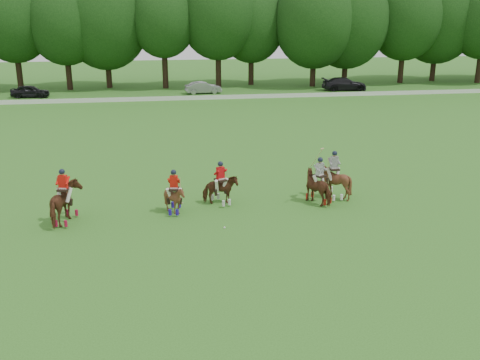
{
  "coord_description": "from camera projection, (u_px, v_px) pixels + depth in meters",
  "views": [
    {
      "loc": [
        -1.54,
        -19.65,
        8.97
      ],
      "look_at": [
        2.3,
        4.2,
        1.4
      ],
      "focal_mm": 40.0,
      "sensor_mm": 36.0,
      "label": 1
    }
  ],
  "objects": [
    {
      "name": "polo_stripe_a",
      "position": [
        319.0,
        186.0,
        26.21
      ],
      "size": [
        1.7,
        2.07,
        2.85
      ],
      "color": "#502A15",
      "rests_on": "ground"
    },
    {
      "name": "polo_stripe_b",
      "position": [
        333.0,
        181.0,
        26.89
      ],
      "size": [
        1.54,
        1.7,
        2.44
      ],
      "color": "#502A15",
      "rests_on": "ground"
    },
    {
      "name": "car_left",
      "position": [
        30.0,
        91.0,
        58.98
      ],
      "size": [
        4.22,
        2.08,
        1.38
      ],
      "primitive_type": "imported",
      "rotation": [
        0.0,
        0.0,
        1.46
      ],
      "color": "black",
      "rests_on": "ground"
    },
    {
      "name": "polo_red_c",
      "position": [
        174.0,
        198.0,
        24.86
      ],
      "size": [
        1.28,
        1.4,
        2.1
      ],
      "color": "#502A15",
      "rests_on": "ground"
    },
    {
      "name": "polo_red_b",
      "position": [
        221.0,
        189.0,
        26.02
      ],
      "size": [
        1.79,
        1.69,
        2.16
      ],
      "color": "#502A15",
      "rests_on": "ground"
    },
    {
      "name": "car_right",
      "position": [
        344.0,
        84.0,
        64.46
      ],
      "size": [
        5.46,
        2.51,
        1.55
      ],
      "primitive_type": "imported",
      "rotation": [
        0.0,
        0.0,
        1.5
      ],
      "color": "black",
      "rests_on": "ground"
    },
    {
      "name": "polo_ball",
      "position": [
        224.0,
        228.0,
        23.24
      ],
      "size": [
        0.09,
        0.09,
        0.09
      ],
      "primitive_type": "sphere",
      "color": "white",
      "rests_on": "ground"
    },
    {
      "name": "tree_line",
      "position": [
        166.0,
        19.0,
        64.27
      ],
      "size": [
        117.98,
        14.32,
        14.75
      ],
      "color": "black",
      "rests_on": "ground"
    },
    {
      "name": "polo_red_a",
      "position": [
        65.0,
        203.0,
        23.65
      ],
      "size": [
        1.42,
        2.3,
        2.49
      ],
      "color": "#502A15",
      "rests_on": "ground"
    },
    {
      "name": "car_mid",
      "position": [
        203.0,
        88.0,
        61.89
      ],
      "size": [
        4.3,
        1.89,
        1.37
      ],
      "primitive_type": "imported",
      "rotation": [
        0.0,
        0.0,
        1.68
      ],
      "color": "gray",
      "rests_on": "ground"
    },
    {
      "name": "ground",
      "position": [
        200.0,
        247.0,
        21.43
      ],
      "size": [
        180.0,
        180.0,
        0.0
      ],
      "primitive_type": "plane",
      "color": "#31651C",
      "rests_on": "ground"
    },
    {
      "name": "boundary_rail",
      "position": [
        169.0,
        98.0,
        57.16
      ],
      "size": [
        120.0,
        0.1,
        0.44
      ],
      "primitive_type": "cube",
      "color": "white",
      "rests_on": "ground"
    }
  ]
}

